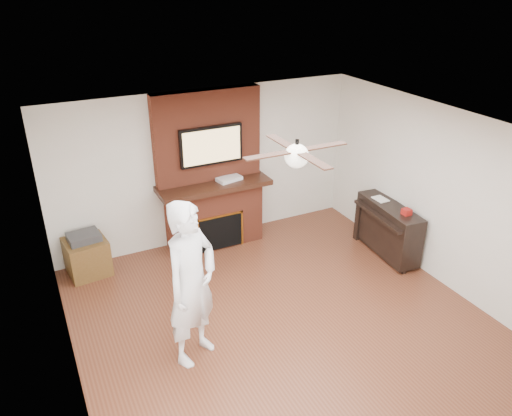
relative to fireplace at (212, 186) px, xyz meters
name	(u,v)px	position (x,y,z in m)	size (l,w,h in m)	color
room_shell	(293,244)	(0.00, -2.55, 0.25)	(5.36, 5.86, 2.86)	#532818
fireplace	(212,186)	(0.00, 0.00, 0.00)	(1.78, 0.64, 2.50)	brown
tv	(211,146)	(0.00, -0.05, 0.68)	(1.00, 0.08, 0.60)	black
ceiling_fan	(297,155)	(0.00, -2.55, 1.34)	(1.21, 1.21, 0.31)	black
person	(192,284)	(-1.20, -2.42, -0.01)	(0.72, 0.48, 1.97)	silver
side_table	(87,255)	(-2.03, -0.07, -0.69)	(0.63, 0.63, 0.66)	#523717
piano	(387,228)	(2.30, -1.57, -0.55)	(0.58, 1.31, 0.93)	black
cable_box	(229,179)	(0.26, -0.10, 0.11)	(0.39, 0.22, 0.06)	silver
candle_orange	(214,243)	(-0.07, -0.16, -0.94)	(0.07, 0.07, 0.10)	orange
candle_green	(215,246)	(-0.08, -0.24, -0.95)	(0.06, 0.06, 0.08)	#49752E
candle_cream	(224,242)	(0.09, -0.22, -0.94)	(0.08, 0.08, 0.11)	beige
candle_blue	(235,240)	(0.28, -0.22, -0.95)	(0.06, 0.06, 0.09)	#34489D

